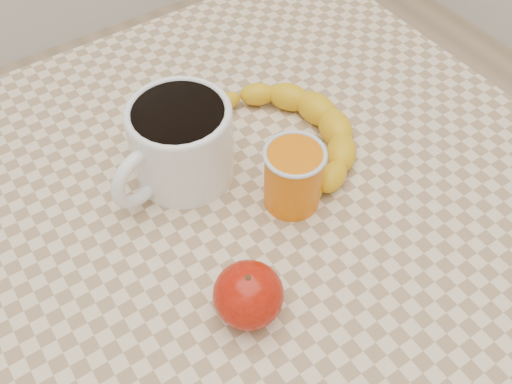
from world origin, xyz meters
TOP-DOWN VIEW (x-y plane):
  - table at (0.00, 0.00)m, footprint 0.80×0.80m
  - coffee_mug at (-0.05, 0.09)m, footprint 0.18×0.15m
  - orange_juice_glass at (0.04, -0.02)m, footprint 0.07×0.07m
  - apple at (-0.08, -0.11)m, footprint 0.07×0.07m
  - banana at (0.09, 0.05)m, footprint 0.29×0.33m

SIDE VIEW (x-z plane):
  - table at x=0.00m, z-range 0.29..1.04m
  - banana at x=0.09m, z-range 0.75..0.79m
  - apple at x=-0.08m, z-range 0.75..0.82m
  - orange_juice_glass at x=0.04m, z-range 0.75..0.83m
  - coffee_mug at x=-0.05m, z-range 0.75..0.86m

